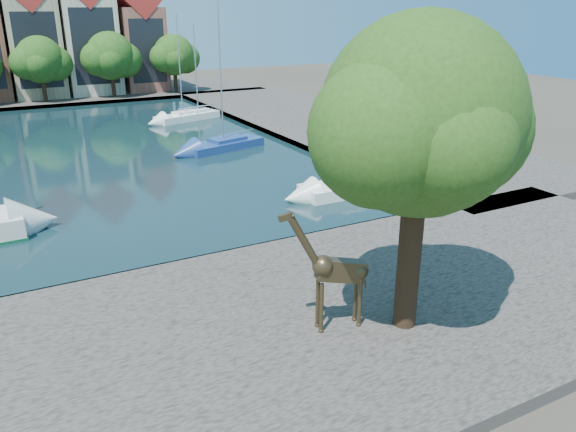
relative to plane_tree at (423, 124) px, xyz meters
The scene contains 17 objects.
ground 14.07m from the plane_tree, 130.22° to the left, with size 160.00×160.00×0.00m, color #38332B.
water_basin 34.72m from the plane_tree, 102.99° to the left, with size 38.00×50.00×0.08m, color black.
near_quay 10.82m from the plane_tree, 165.24° to the left, with size 50.00×14.00×0.50m, color #544D49.
far_quay 65.87m from the plane_tree, 96.68° to the left, with size 60.00×16.00×0.50m, color #544D49.
right_quay 38.04m from the plane_tree, 62.22° to the left, with size 14.00×52.00×0.50m, color #544D49.
plane_tree is the anchor object (origin of this frame).
townhouse_east_inner 65.24m from the plane_tree, 94.94° to the left, with size 5.94×9.18×15.79m.
townhouse_east_mid 65.00m from the plane_tree, 89.22° to the left, with size 6.43×9.18×16.65m.
townhouse_east_end 65.41m from the plane_tree, 83.52° to the left, with size 5.44×9.18×14.43m.
far_tree_mid_east 59.81m from the plane_tree, 95.30° to the left, with size 7.02×5.40×7.52m.
far_tree_east 59.60m from the plane_tree, 87.60° to the left, with size 7.54×5.80×7.84m.
far_tree_far_east 60.47m from the plane_tree, 80.01° to the left, with size 6.76×5.20×7.36m.
giraffe_statue 5.65m from the plane_tree, 157.74° to the left, with size 3.13×0.92×4.48m.
sailboat_right_a 17.64m from the plane_tree, 62.85° to the left, with size 6.56×2.38×9.36m.
sailboat_right_b 30.19m from the plane_tree, 80.79° to the left, with size 7.11×3.98×11.39m.
sailboat_right_c 43.29m from the plane_tree, 82.43° to the left, with size 6.19×3.75×10.33m.
sailboat_right_d 43.80m from the plane_tree, 80.17° to the left, with size 4.77×2.81×9.38m.
Camera 1 is at (-4.37, -22.39, 11.12)m, focal length 35.00 mm.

